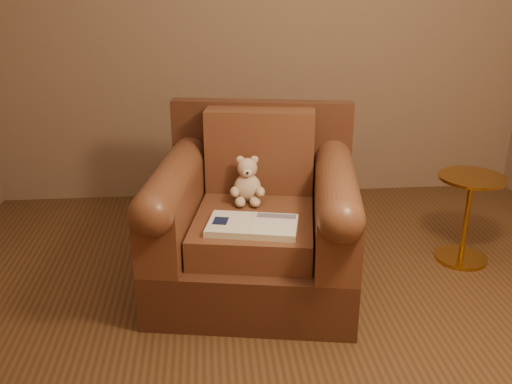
{
  "coord_description": "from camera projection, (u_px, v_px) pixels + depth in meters",
  "views": [
    {
      "loc": [
        -0.43,
        -2.22,
        1.65
      ],
      "look_at": [
        -0.18,
        0.52,
        0.58
      ],
      "focal_mm": 40.0,
      "sensor_mm": 36.0,
      "label": 1
    }
  ],
  "objects": [
    {
      "name": "floor",
      "position": [
        304.0,
        345.0,
        2.69
      ],
      "size": [
        4.0,
        4.0,
        0.0
      ],
      "primitive_type": "plane",
      "color": "#54351D",
      "rests_on": "ground"
    },
    {
      "name": "armchair",
      "position": [
        256.0,
        222.0,
        3.12
      ],
      "size": [
        1.21,
        1.17,
        0.95
      ],
      "rotation": [
        0.0,
        0.0,
        -0.17
      ],
      "color": "#4A2718",
      "rests_on": "floor"
    },
    {
      "name": "teddy_bear",
      "position": [
        247.0,
        184.0,
        3.14
      ],
      "size": [
        0.19,
        0.21,
        0.26
      ],
      "rotation": [
        0.0,
        0.0,
        -0.08
      ],
      "color": "beige",
      "rests_on": "armchair"
    },
    {
      "name": "guidebook",
      "position": [
        252.0,
        226.0,
        2.82
      ],
      "size": [
        0.49,
        0.35,
        0.04
      ],
      "rotation": [
        0.0,
        0.0,
        -0.21
      ],
      "color": "beige",
      "rests_on": "armchair"
    },
    {
      "name": "side_table",
      "position": [
        467.0,
        216.0,
        3.38
      ],
      "size": [
        0.39,
        0.39,
        0.54
      ],
      "color": "#B88632",
      "rests_on": "floor"
    }
  ]
}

